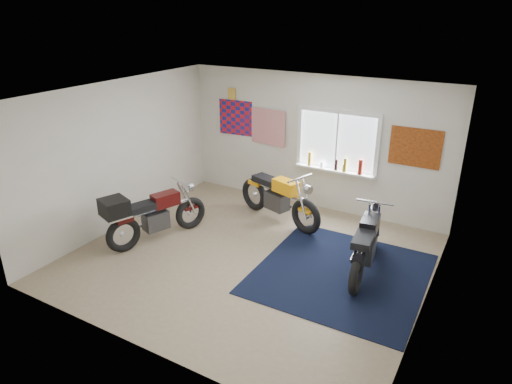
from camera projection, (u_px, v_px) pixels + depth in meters
The scene contains 10 objects.
ground at pixel (250, 258), 7.58m from camera, with size 5.50×5.50×0.00m, color #9E896B.
room_shell at pixel (250, 165), 6.95m from camera, with size 5.50×5.50×5.50m.
navy_rug at pixel (341, 273), 7.13m from camera, with size 2.50×2.60×0.01m, color black.
window_assembly at pixel (337, 146), 8.80m from camera, with size 1.66×0.17×1.26m.
oil_bottles at pixel (340, 164), 8.82m from camera, with size 1.12×0.09×0.30m.
flag_display at pixel (232, 94), 9.62m from camera, with size 1.60×0.10×1.17m.
triumph_poster at pixel (415, 148), 8.08m from camera, with size 0.90×0.03×0.70m, color #A54C14.
yellow_triumph at pixel (279, 199), 8.72m from camera, with size 2.01×0.84×1.05m.
black_chrome_bike at pixel (366, 246), 7.06m from camera, with size 0.59×1.94×0.99m.
maroon_tourer at pixel (149, 215), 7.91m from camera, with size 0.98×1.92×0.99m.
Camera 1 is at (3.36, -5.66, 3.91)m, focal length 32.00 mm.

